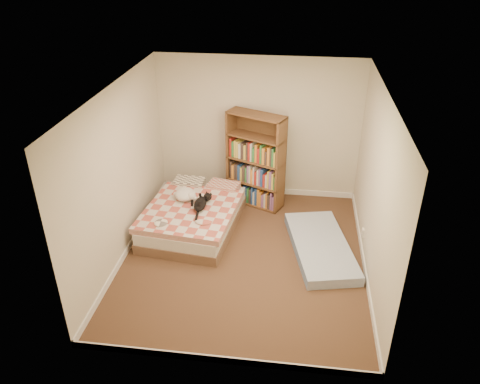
# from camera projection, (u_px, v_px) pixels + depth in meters

# --- Properties ---
(room) EXTENTS (3.51, 4.01, 2.51)m
(room) POSITION_uv_depth(u_px,v_px,m) (244.00, 185.00, 6.36)
(room) COLOR #452A1D
(room) RESTS_ON ground
(bed) EXTENTS (1.52, 1.98, 0.50)m
(bed) POSITION_uv_depth(u_px,v_px,m) (194.00, 215.00, 7.53)
(bed) COLOR brown
(bed) RESTS_ON room
(bookshelf) EXTENTS (1.13, 0.72, 1.66)m
(bookshelf) POSITION_uv_depth(u_px,v_px,m) (255.00, 172.00, 8.06)
(bookshelf) COLOR brown
(bookshelf) RESTS_ON room
(floor_mattress) EXTENTS (1.14, 1.87, 0.16)m
(floor_mattress) POSITION_uv_depth(u_px,v_px,m) (320.00, 247.00, 7.02)
(floor_mattress) COLOR #6984AF
(floor_mattress) RESTS_ON room
(black_cat) EXTENTS (0.32, 0.71, 0.16)m
(black_cat) POSITION_uv_depth(u_px,v_px,m) (201.00, 203.00, 7.30)
(black_cat) COLOR black
(black_cat) RESTS_ON bed
(white_dog) EXTENTS (0.41, 0.44, 0.18)m
(white_dog) POSITION_uv_depth(u_px,v_px,m) (186.00, 195.00, 7.49)
(white_dog) COLOR silver
(white_dog) RESTS_ON bed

